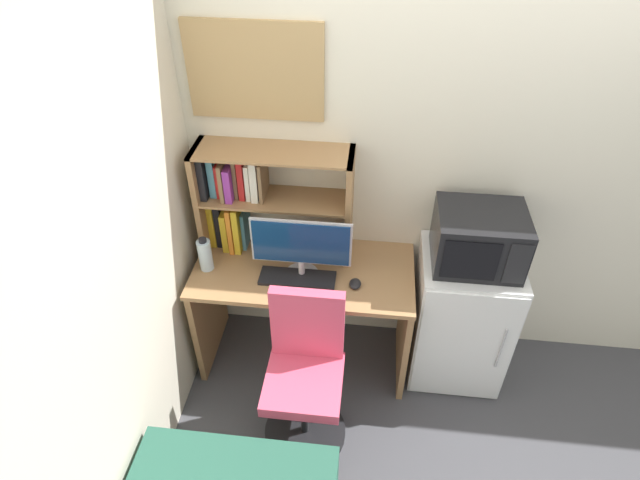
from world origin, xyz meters
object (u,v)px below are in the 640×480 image
Objects in this scene: hutch_bookshelf at (250,195)px; microwave at (479,238)px; monitor at (301,246)px; wall_corkboard at (255,72)px; desk_chair at (305,379)px; computer_mouse at (355,284)px; mini_fridge at (460,317)px; keyboard at (298,278)px; water_bottle at (205,255)px.

hutch_bookshelf is 1.86× the size of microwave.
monitor is (0.33, -0.24, -0.15)m from hutch_bookshelf.
monitor is at bearing -52.51° from wall_corkboard.
microwave reaches higher than desk_chair.
monitor is at bearing -36.27° from hutch_bookshelf.
computer_mouse is 0.10× the size of mini_fridge.
desk_chair is at bearing -119.71° from computer_mouse.
microwave is at bearing 32.29° from desk_chair.
computer_mouse is 0.09× the size of desk_chair.
microwave is (0.96, 0.09, 0.07)m from monitor.
hutch_bookshelf is at bearing 173.54° from microwave.
monitor is 0.73m from desk_chair.
desk_chair reaches higher than keyboard.
hutch_bookshelf is at bearing -117.74° from wall_corkboard.
keyboard is 0.92× the size of microwave.
microwave is (0.65, 0.15, 0.27)m from computer_mouse.
mini_fridge is 0.92× the size of desk_chair.
monitor is at bearing -174.53° from mini_fridge.
water_bottle is 0.24× the size of mini_fridge.
wall_corkboard is at bearing 113.10° from desk_chair.
microwave is (1.29, -0.15, -0.08)m from hutch_bookshelf.
desk_chair is at bearing -35.87° from water_bottle.
wall_corkboard is (-1.23, 0.26, 0.77)m from microwave.
computer_mouse is at bearing -9.86° from monitor.
keyboard is 0.61× the size of wall_corkboard.
keyboard is (0.31, -0.28, -0.36)m from hutch_bookshelf.
water_bottle is 0.90m from desk_chair.
monitor is 1.18× the size of microwave.
hutch_bookshelf is at bearing 143.73° from monitor.
water_bottle is 0.22× the size of desk_chair.
computer_mouse is 1.25m from wall_corkboard.
desk_chair is (-0.88, -0.56, -0.62)m from microwave.
keyboard is 0.56m from desk_chair.
mini_fridge is 1.91× the size of microwave.
wall_corkboard is at bearing 145.05° from computer_mouse.
hutch_bookshelf is 1.30m from microwave.
keyboard is 1.02m from microwave.
computer_mouse is 0.72m from microwave.
desk_chair reaches higher than mini_fridge.
microwave reaches higher than keyboard.
water_bottle is at bearing -176.46° from mini_fridge.
hutch_bookshelf reaches higher than water_bottle.
keyboard is at bearing -42.26° from hutch_bookshelf.
hutch_bookshelf is 2.04× the size of keyboard.
monitor is at bearing 170.14° from computer_mouse.
computer_mouse is at bearing -167.33° from mini_fridge.
desk_chair is (0.08, -0.46, -0.56)m from monitor.
monitor is at bearing 64.34° from keyboard.
monitor is 6.29× the size of computer_mouse.
monitor is at bearing -174.35° from microwave.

